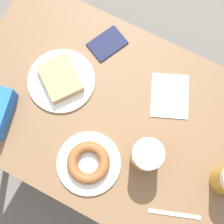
{
  "coord_description": "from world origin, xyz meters",
  "views": [
    {
      "loc": [
        0.23,
        0.12,
        1.73
      ],
      "look_at": [
        0.0,
        0.0,
        0.73
      ],
      "focal_mm": 50.0,
      "sensor_mm": 36.0,
      "label": 1
    }
  ],
  "objects": [
    {
      "name": "napkin_folded",
      "position": [
        -0.15,
        0.15,
        0.71
      ],
      "size": [
        0.19,
        0.18,
        0.0
      ],
      "rotation": [
        0.0,
        0.0,
        3.54
      ],
      "color": "white",
      "rests_on": "table"
    },
    {
      "name": "beer_mug_center",
      "position": [
        0.09,
        0.16,
        0.78
      ],
      "size": [
        0.09,
        0.09,
        0.14
      ],
      "color": "#C68C23",
      "rests_on": "table"
    },
    {
      "name": "passport_near_edge",
      "position": [
        -0.22,
        -0.13,
        0.71
      ],
      "size": [
        0.15,
        0.13,
        0.01
      ],
      "rotation": [
        0.0,
        0.0,
        1.13
      ],
      "color": "#141938",
      "rests_on": "table"
    },
    {
      "name": "table",
      "position": [
        0.0,
        0.0,
        0.64
      ],
      "size": [
        0.66,
        1.06,
        0.71
      ],
      "color": "brown",
      "rests_on": "ground_plane"
    },
    {
      "name": "plate_with_cake",
      "position": [
        -0.02,
        -0.21,
        0.72
      ],
      "size": [
        0.23,
        0.23,
        0.04
      ],
      "color": "white",
      "rests_on": "table"
    },
    {
      "name": "fork",
      "position": [
        0.2,
        0.32,
        0.71
      ],
      "size": [
        0.07,
        0.16,
        0.0
      ],
      "rotation": [
        0.0,
        0.0,
        3.48
      ],
      "color": "silver",
      "rests_on": "table"
    },
    {
      "name": "plate_with_donut",
      "position": [
        0.18,
        0.01,
        0.73
      ],
      "size": [
        0.21,
        0.21,
        0.05
      ],
      "color": "white",
      "rests_on": "table"
    },
    {
      "name": "ground_plane",
      "position": [
        0.0,
        0.0,
        0.0
      ],
      "size": [
        8.0,
        8.0,
        0.0
      ],
      "primitive_type": "plane",
      "color": "#666059"
    }
  ]
}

